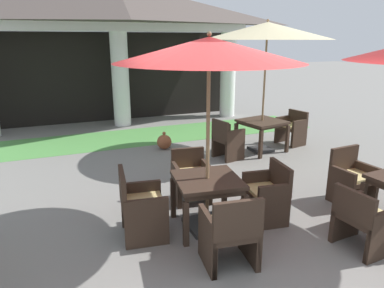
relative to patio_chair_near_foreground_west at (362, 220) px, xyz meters
name	(u,v)px	position (x,y,z in m)	size (l,w,h in m)	color
ground_plane	(249,253)	(-1.33, 0.42, -0.40)	(60.00, 60.00, 0.00)	gray
background_pavilion	(116,19)	(-1.33, 7.93, 2.68)	(8.36, 2.44, 4.05)	white
lawn_strip	(135,137)	(-1.33, 6.27, -0.40)	(10.16, 1.83, 0.01)	#519347
patio_chair_near_foreground_west	(362,220)	(0.00, 0.00, 0.00)	(0.54, 0.63, 0.82)	#38281E
patio_chair_near_foreground_north	(351,178)	(0.95, 1.10, 0.00)	(0.64, 0.55, 0.87)	#38281E
patio_table_mid_left	(207,185)	(-1.54, 1.23, 0.23)	(0.97, 0.97, 0.73)	#38281E
patio_umbrella_mid_left	(209,52)	(-1.54, 1.23, 1.98)	(2.36, 2.36, 2.62)	#2D2D2D
patio_chair_mid_left_east	(268,193)	(-0.64, 1.10, 0.00)	(0.57, 0.67, 0.84)	#38281E
patio_chair_mid_left_north	(191,177)	(-1.41, 2.12, 0.00)	(0.63, 0.60, 0.82)	#38281E
patio_chair_mid_left_west	(140,206)	(-2.44, 1.35, 0.02)	(0.65, 0.70, 0.93)	#38281E
patio_chair_mid_left_south	(230,232)	(-1.66, 0.32, 0.02)	(0.66, 0.63, 0.91)	#38281E
patio_table_far_back	(262,125)	(1.12, 3.97, 0.23)	(1.06, 1.06, 0.73)	#38281E
patio_umbrella_far_back	(267,32)	(1.12, 3.97, 2.28)	(2.81, 2.81, 2.94)	#2D2D2D
patio_chair_far_back_west	(227,140)	(0.11, 3.78, 0.02)	(0.59, 0.63, 0.87)	#38281E
patio_chair_far_back_east	(292,128)	(2.13, 4.16, 0.01)	(0.61, 0.69, 0.83)	#38281E
terracotta_urn	(164,142)	(-0.93, 4.97, -0.23)	(0.35, 0.35, 0.42)	brown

